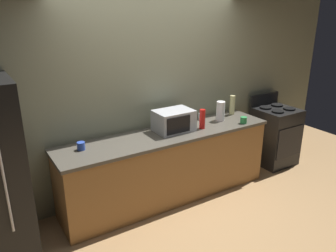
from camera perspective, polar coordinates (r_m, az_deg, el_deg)
ground_plane at (r=4.30m, az=2.92°, el=-14.21°), size 8.00×8.00×0.00m
back_wall at (r=4.38m, az=-2.86°, el=5.86°), size 6.40×0.10×2.70m
counter_run at (r=4.36m, az=0.00°, el=-6.80°), size 2.84×0.64×0.90m
stove_range at (r=5.59m, az=17.65°, el=-1.52°), size 0.60×0.61×1.08m
microwave at (r=4.23m, az=0.98°, el=0.91°), size 0.48×0.35×0.27m
paper_towel_roll at (r=4.68m, az=8.92°, el=2.53°), size 0.12×0.12×0.27m
bottle_vinegar at (r=4.97m, az=10.88°, el=3.53°), size 0.08×0.08×0.28m
bottle_hot_sauce at (r=4.34m, az=5.86°, el=1.20°), size 0.07×0.07×0.25m
mug_white at (r=4.72m, az=5.75°, el=1.68°), size 0.09×0.09×0.09m
mug_green at (r=4.64m, az=12.74°, el=0.99°), size 0.09×0.09×0.09m
mug_blue at (r=3.82m, az=-14.58°, el=-3.31°), size 0.09×0.09×0.09m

